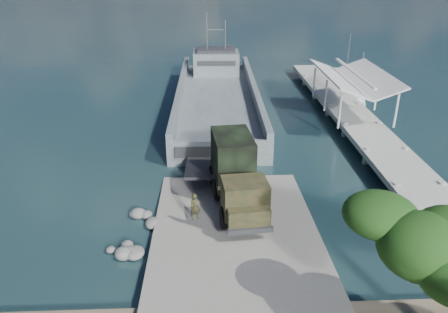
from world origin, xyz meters
TOP-DOWN VIEW (x-y plane):
  - ground at (0.00, 0.00)m, footprint 1400.00×1400.00m
  - boat_ramp at (0.00, -1.00)m, footprint 10.00×18.00m
  - shoreline_rocks at (-6.20, 0.50)m, footprint 3.20×5.60m
  - pier at (13.00, 18.77)m, footprint 6.40×44.00m
  - landing_craft at (-0.40, 24.20)m, footprint 9.02×34.00m
  - military_truck at (0.25, 3.68)m, footprint 3.64×9.11m
  - soldier at (-2.44, 0.85)m, footprint 0.73×0.59m
  - sailboat_near at (15.97, 26.03)m, footprint 2.68×5.13m
  - sailboat_far at (18.33, 38.30)m, footprint 2.34×5.24m

SIDE VIEW (x-z plane):
  - ground at x=0.00m, z-range 0.00..0.00m
  - shoreline_rocks at x=-6.20m, z-range -0.45..0.45m
  - boat_ramp at x=0.00m, z-range 0.00..0.50m
  - sailboat_near at x=15.97m, z-range -2.68..3.32m
  - sailboat_far at x=18.33m, z-range -2.75..3.41m
  - landing_craft at x=-0.40m, z-range -4.21..5.85m
  - soldier at x=-2.44m, z-range 0.50..2.23m
  - pier at x=13.00m, z-range -1.45..4.65m
  - military_truck at x=0.25m, z-range 0.49..4.61m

